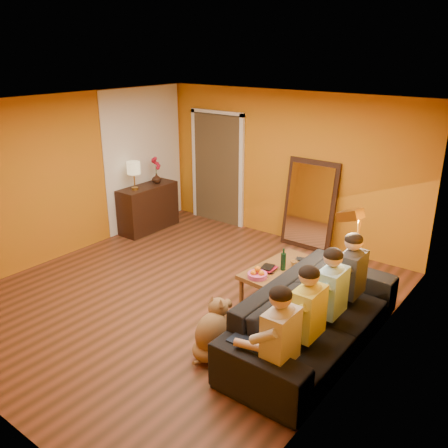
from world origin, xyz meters
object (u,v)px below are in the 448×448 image
Objects in this scene: person_far_right at (351,281)px; mirror_frame at (310,205)px; dog at (213,329)px; floor_lamp at (354,268)px; coffee_table at (281,281)px; table_lamp at (134,176)px; person_far_left at (280,345)px; wine_bottle at (283,259)px; vase at (157,178)px; person_mid_left at (308,320)px; tumbler at (294,264)px; person_mid_right at (331,299)px; sofa at (315,317)px; sideboard at (148,208)px; laptop at (305,261)px.

mirror_frame is at bearing 129.25° from person_far_right.
floor_lamp is at bearing 71.63° from dog.
table_lamp is at bearing 178.60° from coffee_table.
mirror_frame is at bearing 111.72° from coffee_table.
dog is (3.43, -2.06, -0.76)m from table_lamp.
person_far_left is 1.65m from person_far_right.
mirror_frame reaches higher than person_far_right.
vase is at bearing 163.57° from wine_bottle.
dog is at bearing -79.38° from mirror_frame.
person_mid_left reaches higher than wine_bottle.
tumbler is (-0.94, 0.28, -0.15)m from person_far_right.
person_far_right is (0.00, 0.55, 0.00)m from person_mid_right.
person_far_left is at bearing 1.50° from dog.
sofa is 8.46× the size of wine_bottle.
mirror_frame reaches higher than table_lamp.
person_mid_right is 12.67× the size of tumbler.
vase is at bearing 153.21° from dog.
person_far_right is (0.00, 1.10, 0.00)m from person_mid_left.
person_far_left reaches higher than vase.
coffee_table is (-0.93, 0.81, -0.17)m from sofa.
sideboard is 5.04m from person_far_left.
coffee_table is 1.15m from floor_lamp.
dog is at bearing -87.39° from wine_bottle.
person_mid_right is (0.03, -0.70, -0.11)m from floor_lamp.
person_far_left is 5.18m from vase.
table_lamp is 2.78× the size of vase.
mirror_frame reaches higher than coffee_table.
mirror_frame is at bearing 26.32° from table_lamp.
tumbler is (-0.94, 1.93, -0.15)m from person_far_left.
person_mid_left is 1.10m from person_far_right.
tumbler is at bearing 138.45° from person_mid_right.
tumbler is (-0.00, 1.79, 0.12)m from dog.
person_mid_right and person_far_right have the same top height.
sideboard is at bearing 167.56° from wine_bottle.
floor_lamp is 0.95m from tumbler.
coffee_table is 3.94× the size of wine_bottle.
dog is 1.79m from tumbler.
wine_bottle is at bearing 173.63° from person_far_right.
dog is at bearing -30.92° from table_lamp.
person_far_left is 1.00× the size of person_mid_right.
table_lamp is 4.53m from person_mid_right.
person_mid_right reaches higher than sideboard.
table_lamp reaches higher than dog.
sideboard reaches higher than wine_bottle.
laptop is at bearing 68.12° from coffee_table.
mirror_frame is 2.98× the size of table_lamp.
person_far_left is at bearing -29.81° from sideboard.
wine_bottle is 1.69× the size of vase.
sideboard is 1.73× the size of dog.
person_far_left is at bearing -90.00° from person_mid_right.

